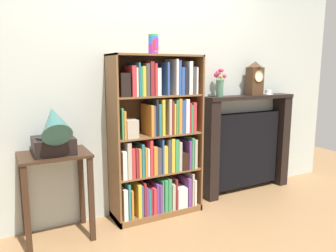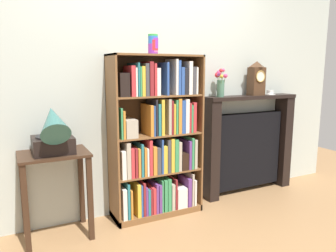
% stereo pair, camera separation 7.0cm
% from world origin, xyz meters
% --- Properties ---
extents(ground_plane, '(7.83, 6.40, 0.02)m').
position_xyz_m(ground_plane, '(0.00, 0.00, -0.01)').
color(ground_plane, '#997047').
extents(wall_back, '(4.83, 0.08, 2.60)m').
position_xyz_m(wall_back, '(0.13, 0.28, 1.30)').
color(wall_back, beige).
rests_on(wall_back, ground).
extents(bookshelf, '(0.89, 0.33, 1.57)m').
position_xyz_m(bookshelf, '(0.00, 0.06, 0.72)').
color(bookshelf, brown).
rests_on(bookshelf, ground).
extents(cup_stack, '(0.09, 0.09, 0.18)m').
position_xyz_m(cup_stack, '(-0.04, 0.03, 1.66)').
color(cup_stack, purple).
rests_on(cup_stack, bookshelf).
extents(side_table_left, '(0.56, 0.42, 0.75)m').
position_xyz_m(side_table_left, '(-0.96, 0.03, 0.54)').
color(side_table_left, '#382316').
rests_on(side_table_left, ground).
extents(gramophone, '(0.32, 0.47, 0.47)m').
position_xyz_m(gramophone, '(-0.96, -0.03, 0.93)').
color(gramophone, black).
rests_on(gramophone, side_table_left).
extents(fireplace_mantel, '(1.19, 0.21, 1.14)m').
position_xyz_m(fireplace_mantel, '(1.22, 0.15, 0.56)').
color(fireplace_mantel, black).
rests_on(fireplace_mantel, ground).
extents(mantel_clock, '(0.17, 0.14, 0.38)m').
position_xyz_m(mantel_clock, '(1.28, 0.13, 1.34)').
color(mantel_clock, '#472D1C').
rests_on(mantel_clock, fireplace_mantel).
extents(flower_vase, '(0.12, 0.15, 0.30)m').
position_xyz_m(flower_vase, '(0.79, 0.13, 1.29)').
color(flower_vase, '#4C7A60').
rests_on(flower_vase, fireplace_mantel).
extents(teacup_with_saucer, '(0.13, 0.12, 0.05)m').
position_xyz_m(teacup_with_saucer, '(1.50, 0.13, 1.17)').
color(teacup_with_saucer, white).
rests_on(teacup_with_saucer, fireplace_mantel).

